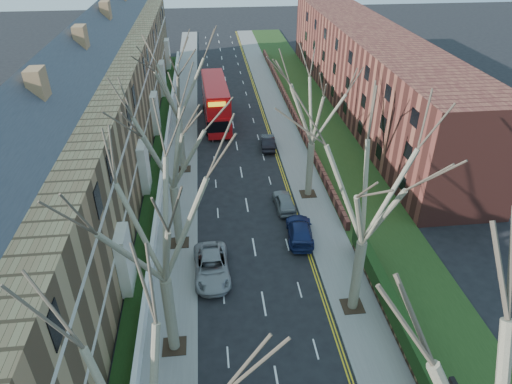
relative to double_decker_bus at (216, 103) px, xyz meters
name	(u,v)px	position (x,y,z in m)	size (l,w,h in m)	color
pavement_left	(183,126)	(-4.04, -1.02, -2.38)	(3.00, 102.00, 0.12)	slate
pavement_right	(282,122)	(7.96, -1.02, -2.38)	(3.00, 102.00, 0.12)	slate
terrace_left	(98,110)	(-11.69, -9.02, 3.09)	(9.70, 78.00, 13.60)	#94704B
flats_right	(367,70)	(19.42, 2.98, 2.54)	(13.97, 54.00, 10.00)	brown
wall_hedge_right	(423,372)	(9.66, -38.02, -1.32)	(0.70, 24.00, 1.80)	brown
front_wall_left	(165,152)	(-5.69, -9.02, -1.82)	(0.30, 78.00, 1.00)	white
grass_verge_right	(318,120)	(12.46, -1.02, -2.29)	(6.00, 102.00, 0.06)	#1F3814
tree_left_mid	(156,215)	(-3.74, -34.02, 7.12)	(10.50, 10.50, 14.71)	#655C48
tree_left_far	(168,135)	(-3.74, -24.02, 6.80)	(10.15, 10.15, 14.22)	#655C48
tree_left_dist	(175,76)	(-3.74, -12.02, 7.12)	(10.50, 10.50, 14.71)	#655C48
tree_right_mid	(371,181)	(7.66, -32.02, 7.12)	(10.50, 10.50, 14.71)	#655C48
tree_right_far	(315,98)	(7.66, -18.02, 6.80)	(10.15, 10.15, 14.22)	#655C48
double_decker_bus	(216,103)	(0.00, 0.00, 0.00)	(3.35, 11.98, 4.94)	#BB0D10
car_left_far	(212,267)	(-1.34, -27.83, -1.70)	(2.45, 5.31, 1.47)	gray
car_right_near	(300,231)	(5.66, -24.24, -1.74)	(1.95, 4.79, 1.39)	navy
car_right_mid	(284,202)	(5.14, -19.89, -1.77)	(1.59, 3.95, 1.34)	gray
car_right_far	(268,142)	(5.33, -7.85, -1.76)	(1.43, 4.09, 1.35)	black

